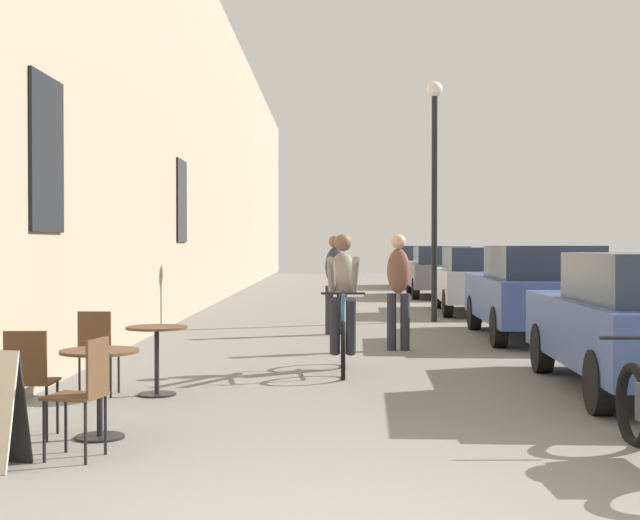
# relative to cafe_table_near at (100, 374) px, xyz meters

# --- Properties ---
(building_facade_left) EXTENTS (0.54, 68.00, 8.36)m
(building_facade_left) POSITION_rel_cafe_table_near_xyz_m (-1.48, 11.64, 3.66)
(building_facade_left) COLOR tan
(building_facade_left) RESTS_ON ground_plane
(cafe_table_near) EXTENTS (0.64, 0.64, 0.72)m
(cafe_table_near) POSITION_rel_cafe_table_near_xyz_m (0.00, 0.00, 0.00)
(cafe_table_near) COLOR black
(cafe_table_near) RESTS_ON ground_plane
(cafe_chair_near_toward_street) EXTENTS (0.39, 0.39, 0.89)m
(cafe_chair_near_toward_street) POSITION_rel_cafe_table_near_xyz_m (-0.55, -0.08, -0.00)
(cafe_chair_near_toward_street) COLOR black
(cafe_chair_near_toward_street) RESTS_ON ground_plane
(cafe_chair_near_toward_wall) EXTENTS (0.45, 0.45, 0.89)m
(cafe_chair_near_toward_wall) POSITION_rel_cafe_table_near_xyz_m (0.07, -0.71, -0.00)
(cafe_chair_near_toward_wall) COLOR black
(cafe_chair_near_toward_wall) RESTS_ON ground_plane
(cafe_table_mid) EXTENTS (0.64, 0.64, 0.72)m
(cafe_table_mid) POSITION_rel_cafe_table_near_xyz_m (0.06, 2.09, 0.00)
(cafe_table_mid) COLOR black
(cafe_table_mid) RESTS_ON ground_plane
(cafe_chair_mid_toward_street) EXTENTS (0.39, 0.39, 0.89)m
(cafe_chair_mid_toward_street) POSITION_rel_cafe_table_near_xyz_m (-0.55, 2.01, -0.00)
(cafe_chair_mid_toward_street) COLOR black
(cafe_chair_mid_toward_street) RESTS_ON ground_plane
(cyclist_on_bicycle) EXTENTS (0.52, 1.76, 1.74)m
(cyclist_on_bicycle) POSITION_rel_cafe_table_near_xyz_m (2.03, 3.91, 0.29)
(cyclist_on_bicycle) COLOR black
(cyclist_on_bicycle) RESTS_ON ground_plane
(pedestrian_near) EXTENTS (0.35, 0.25, 1.73)m
(pedestrian_near) POSITION_rel_cafe_table_near_xyz_m (2.88, 6.12, 0.45)
(pedestrian_near) COLOR #26262D
(pedestrian_near) RESTS_ON ground_plane
(pedestrian_mid) EXTENTS (0.36, 0.27, 1.74)m
(pedestrian_mid) POSITION_rel_cafe_table_near_xyz_m (1.95, 8.49, 0.46)
(pedestrian_mid) COLOR #26262D
(pedestrian_mid) RESTS_ON ground_plane
(street_lamp) EXTENTS (0.32, 0.32, 4.90)m
(street_lamp) POSITION_rel_cafe_table_near_xyz_m (3.99, 11.13, 2.59)
(street_lamp) COLOR black
(street_lamp) RESTS_ON ground_plane
(parked_car_second) EXTENTS (1.95, 4.43, 1.56)m
(parked_car_second) POSITION_rel_cafe_table_near_xyz_m (5.31, 7.80, 0.29)
(parked_car_second) COLOR #384C84
(parked_car_second) RESTS_ON ground_plane
(parked_car_third) EXTENTS (1.91, 4.31, 1.51)m
(parked_car_third) POSITION_rel_cafe_table_near_xyz_m (5.24, 13.46, 0.26)
(parked_car_third) COLOR #B7B7BC
(parked_car_third) RESTS_ON ground_plane
(parked_car_fourth) EXTENTS (1.91, 4.33, 1.52)m
(parked_car_fourth) POSITION_rel_cafe_table_near_xyz_m (5.14, 19.79, 0.27)
(parked_car_fourth) COLOR #595960
(parked_car_fourth) RESTS_ON ground_plane
(parked_car_fifth) EXTENTS (1.86, 4.33, 1.53)m
(parked_car_fifth) POSITION_rel_cafe_table_near_xyz_m (5.06, 26.00, 0.27)
(parked_car_fifth) COLOR beige
(parked_car_fifth) RESTS_ON ground_plane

